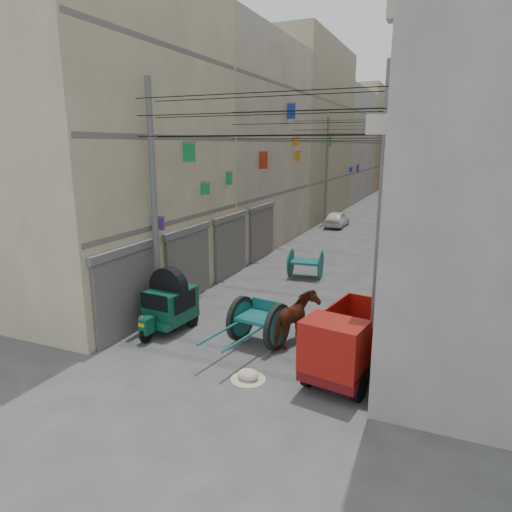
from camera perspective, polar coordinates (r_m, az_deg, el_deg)
The scene contains 18 objects.
ground at distance 10.12m, azimuth -14.69°, elevation -22.71°, with size 140.00×140.00×0.00m, color #414144.
building_row_left at distance 42.54m, azimuth 5.18°, elevation 14.32°, with size 8.00×62.00×14.00m.
building_row_right at distance 40.51m, azimuth 27.81°, elevation 12.88°, with size 8.00×62.00×14.00m.
end_cap_building at distance 72.48m, azimuth 19.57°, elevation 13.35°, with size 22.00×10.00×13.00m, color gray.
shutters_left at distance 19.54m, azimuth -5.53°, elevation 0.47°, with size 0.18×14.40×2.88m.
signboards at distance 28.55m, azimuth 12.58°, elevation 8.31°, with size 8.22×40.52×5.67m.
ac_units at distance 14.13m, azimuth 17.47°, elevation 19.17°, with size 0.70×6.55×3.35m.
utility_poles at distance 23.95m, azimuth 10.53°, elevation 8.81°, with size 7.40×22.20×8.00m.
overhead_cables at distance 21.36m, azimuth 9.24°, elevation 15.73°, with size 7.40×22.52×1.12m.
auto_rickshaw at distance 15.22m, azimuth -10.79°, elevation -5.68°, with size 1.46×2.35×1.62m.
tonga_cart at distance 13.95m, azimuth 0.31°, elevation -8.22°, with size 1.67×3.26×1.41m.
mini_truck at distance 12.06m, azimuth 11.08°, elevation -11.23°, with size 2.03×3.56×1.89m.
second_cart at distance 20.99m, azimuth 6.21°, elevation -0.88°, with size 1.58×1.42×1.29m.
feed_sack at distance 12.23m, azimuth -0.99°, elevation -14.60°, with size 0.57×0.46×0.28m, color beige.
horse at distance 13.97m, azimuth 4.89°, elevation -7.97°, with size 0.86×1.88×1.59m, color brown.
distant_car_white at distance 34.68m, azimuth 10.08°, elevation 4.59°, with size 1.40×3.48×1.18m, color white.
distant_car_grey at distance 37.88m, azimuth 19.28°, elevation 4.76°, with size 1.21×3.46×1.14m, color slate.
distant_car_green at distance 44.43m, azimuth 16.89°, elevation 6.15°, with size 1.61×3.97×1.15m, color #1C5240.
Camera 1 is at (5.27, -6.29, 5.93)m, focal length 32.00 mm.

